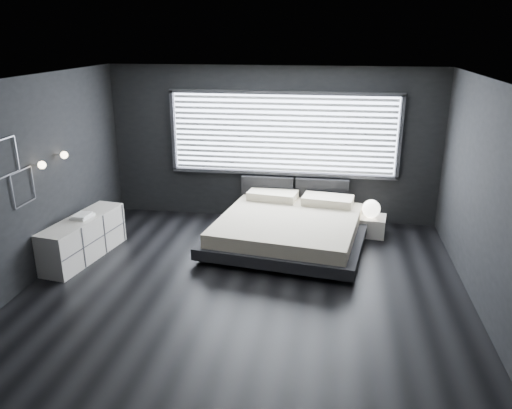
# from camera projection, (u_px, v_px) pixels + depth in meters

# --- Properties ---
(room) EXTENTS (6.04, 6.00, 2.80)m
(room) POSITION_uv_depth(u_px,v_px,m) (246.00, 189.00, 6.50)
(room) COLOR black
(room) RESTS_ON ground
(window) EXTENTS (4.14, 0.09, 1.52)m
(window) POSITION_uv_depth(u_px,v_px,m) (283.00, 134.00, 8.92)
(window) COLOR white
(window) RESTS_ON ground
(headboard) EXTENTS (1.96, 0.16, 0.52)m
(headboard) POSITION_uv_depth(u_px,v_px,m) (294.00, 191.00, 9.18)
(headboard) COLOR black
(headboard) RESTS_ON ground
(sconce_near) EXTENTS (0.18, 0.11, 0.11)m
(sconce_near) POSITION_uv_depth(u_px,v_px,m) (42.00, 165.00, 6.91)
(sconce_near) COLOR silver
(sconce_near) RESTS_ON ground
(sconce_far) EXTENTS (0.18, 0.11, 0.11)m
(sconce_far) POSITION_uv_depth(u_px,v_px,m) (64.00, 155.00, 7.47)
(sconce_far) COLOR silver
(sconce_far) RESTS_ON ground
(wall_art_upper) EXTENTS (0.01, 0.48, 0.48)m
(wall_art_upper) POSITION_uv_depth(u_px,v_px,m) (6.00, 157.00, 6.28)
(wall_art_upper) COLOR #47474C
(wall_art_upper) RESTS_ON ground
(wall_art_lower) EXTENTS (0.01, 0.48, 0.48)m
(wall_art_lower) POSITION_uv_depth(u_px,v_px,m) (23.00, 187.00, 6.66)
(wall_art_lower) COLOR #47474C
(wall_art_lower) RESTS_ON ground
(bed) EXTENTS (2.74, 2.65, 0.63)m
(bed) POSITION_uv_depth(u_px,v_px,m) (289.00, 228.00, 8.20)
(bed) COLOR black
(bed) RESTS_ON ground
(nightstand) EXTENTS (0.62, 0.54, 0.33)m
(nightstand) POSITION_uv_depth(u_px,v_px,m) (368.00, 225.00, 8.66)
(nightstand) COLOR beige
(nightstand) RESTS_ON ground
(orb_lamp) EXTENTS (0.31, 0.31, 0.31)m
(orb_lamp) POSITION_uv_depth(u_px,v_px,m) (371.00, 209.00, 8.51)
(orb_lamp) COLOR white
(orb_lamp) RESTS_ON nightstand
(dresser) EXTENTS (0.70, 1.68, 0.65)m
(dresser) POSITION_uv_depth(u_px,v_px,m) (84.00, 238.00, 7.71)
(dresser) COLOR beige
(dresser) RESTS_ON ground
(book_stack) EXTENTS (0.28, 0.35, 0.07)m
(book_stack) POSITION_uv_depth(u_px,v_px,m) (82.00, 216.00, 7.62)
(book_stack) COLOR white
(book_stack) RESTS_ON dresser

